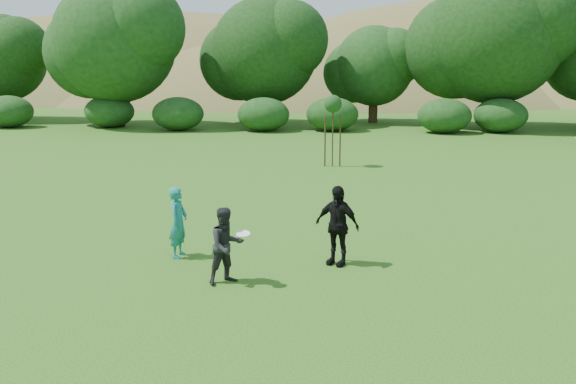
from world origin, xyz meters
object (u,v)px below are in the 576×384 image
Objects in this scene: player_teal at (178,222)px; player_black at (337,225)px; player_grey at (226,246)px; sapling at (333,106)px.

player_teal is 3.47m from player_black.
player_black is at bearing -4.38° from player_grey.
player_teal is 12.67m from sapling.
sapling is at bearing 46.13° from player_grey.
player_grey is (1.36, -1.54, -0.03)m from player_teal.
player_teal is 0.55× the size of sapling.
player_black is at bearing -86.43° from player_teal.
player_teal is 1.04× the size of player_grey.
player_black reaches higher than player_teal.
player_teal is 0.92× the size of player_black.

